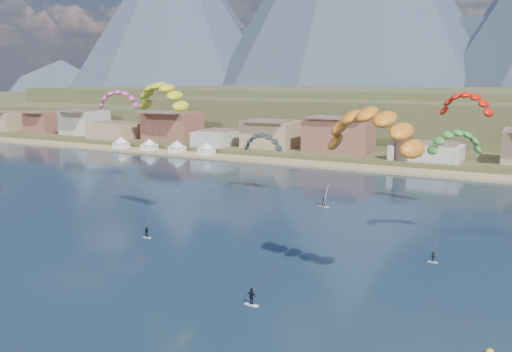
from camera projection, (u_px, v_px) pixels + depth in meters
The scene contains 14 objects.
ground at pixel (126, 305), 62.27m from camera, with size 2400.00×2400.00×0.00m, color black.
beach at pixel (377, 169), 154.41m from camera, with size 2200.00×12.00×0.90m.
land at pixel (499, 104), 549.31m from camera, with size 2200.00×900.00×4.00m.
foothills at pixel (499, 115), 252.53m from camera, with size 940.00×210.00×18.00m.
town at pixel (276, 131), 185.37m from camera, with size 400.00×24.00×12.00m.
watchtower at pixel (402, 146), 157.98m from camera, with size 5.82×5.82×8.60m.
beach_tents at pixel (162, 142), 188.91m from camera, with size 43.40×6.40×5.00m.
kitesurfer_yellow at pixel (162, 92), 95.36m from camera, with size 12.08×14.17×26.62m.
kitesurfer_orange at pixel (372, 123), 62.97m from camera, with size 17.96×15.07×25.41m.
kitesurfer_green at pixel (456, 139), 82.73m from camera, with size 9.14×14.78×19.75m.
distant_kite_pink at pixel (119, 96), 130.10m from camera, with size 10.83×8.43×24.51m.
distant_kite_dark at pixel (263, 139), 122.72m from camera, with size 9.73×6.55×15.56m.
distant_kite_orange at pixel (467, 100), 100.64m from camera, with size 10.86×7.09×24.73m.
windsurfer at pixel (325, 200), 109.59m from camera, with size 2.62×2.85×4.41m.
Camera 1 is at (40.67, -44.82, 25.69)m, focal length 37.98 mm.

